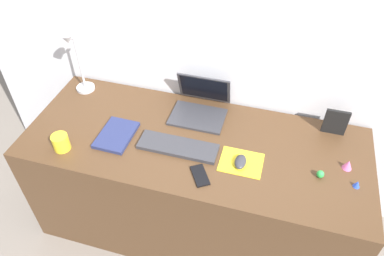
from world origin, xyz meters
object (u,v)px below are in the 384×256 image
(toy_figurine_blue, at_px, (357,184))
(picture_frame, at_px, (336,122))
(mouse, at_px, (240,162))
(coffee_mug, at_px, (61,142))
(toy_figurine_pink, at_px, (348,165))
(cell_phone, at_px, (200,175))
(desk_lamp, at_px, (78,65))
(laptop, at_px, (201,104))
(toy_figurine_green, at_px, (320,174))
(keyboard, at_px, (178,147))
(notebook_pad, at_px, (116,135))

(toy_figurine_blue, bearing_deg, picture_frame, 107.60)
(mouse, relative_size, coffee_mug, 1.12)
(mouse, xyz_separation_m, picture_frame, (0.43, 0.36, 0.05))
(picture_frame, height_order, toy_figurine_blue, picture_frame)
(toy_figurine_pink, bearing_deg, cell_phone, -159.95)
(desk_lamp, distance_m, toy_figurine_pink, 1.55)
(laptop, height_order, toy_figurine_green, laptop)
(keyboard, height_order, toy_figurine_green, toy_figurine_green)
(mouse, height_order, notebook_pad, mouse)
(laptop, distance_m, coffee_mug, 0.77)
(coffee_mug, distance_m, toy_figurine_blue, 1.45)
(toy_figurine_blue, distance_m, toy_figurine_green, 0.17)
(keyboard, bearing_deg, mouse, -4.17)
(keyboard, distance_m, cell_phone, 0.22)
(picture_frame, relative_size, coffee_mug, 1.74)
(keyboard, height_order, notebook_pad, same)
(toy_figurine_green, height_order, toy_figurine_pink, toy_figurine_pink)
(toy_figurine_blue, height_order, toy_figurine_green, toy_figurine_green)
(coffee_mug, xyz_separation_m, toy_figurine_green, (1.27, 0.17, -0.02))
(picture_frame, relative_size, toy_figurine_blue, 4.25)
(coffee_mug, xyz_separation_m, toy_figurine_blue, (1.44, 0.16, -0.03))
(desk_lamp, height_order, toy_figurine_pink, desk_lamp)
(notebook_pad, xyz_separation_m, toy_figurine_blue, (1.21, -0.00, 0.01))
(mouse, bearing_deg, laptop, 130.90)
(desk_lamp, distance_m, picture_frame, 1.46)
(mouse, height_order, toy_figurine_green, same)
(cell_phone, distance_m, toy_figurine_blue, 0.73)
(coffee_mug, bearing_deg, toy_figurine_pink, 10.60)
(picture_frame, bearing_deg, toy_figurine_green, -99.38)
(desk_lamp, bearing_deg, mouse, -17.56)
(mouse, height_order, coffee_mug, coffee_mug)
(toy_figurine_blue, height_order, toy_figurine_pink, toy_figurine_pink)
(mouse, height_order, toy_figurine_pink, toy_figurine_pink)
(picture_frame, distance_m, toy_figurine_blue, 0.37)
(mouse, distance_m, toy_figurine_blue, 0.54)
(picture_frame, distance_m, toy_figurine_green, 0.34)
(picture_frame, bearing_deg, keyboard, -156.05)
(mouse, bearing_deg, picture_frame, 39.87)
(desk_lamp, height_order, picture_frame, desk_lamp)
(notebook_pad, relative_size, toy_figurine_green, 6.16)
(keyboard, xyz_separation_m, mouse, (0.33, -0.02, 0.01))
(cell_phone, xyz_separation_m, coffee_mug, (-0.73, -0.02, 0.04))
(keyboard, bearing_deg, notebook_pad, -178.67)
(keyboard, distance_m, toy_figurine_pink, 0.84)
(coffee_mug, relative_size, toy_figurine_green, 2.21)
(desk_lamp, bearing_deg, notebook_pad, -40.81)
(desk_lamp, height_order, toy_figurine_green, desk_lamp)
(desk_lamp, relative_size, notebook_pad, 1.65)
(cell_phone, relative_size, coffee_mug, 1.49)
(picture_frame, bearing_deg, coffee_mug, -159.27)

